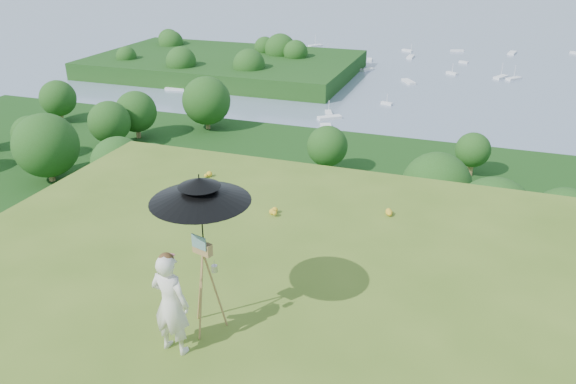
% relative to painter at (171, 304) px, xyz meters
% --- Properties ---
extents(ground, '(14.00, 14.00, 0.00)m').
position_rel_painter_xyz_m(ground, '(1.53, 0.21, -0.75)').
color(ground, '#4E6D1F').
rests_on(ground, ground).
extents(forest_slope, '(140.00, 56.00, 22.00)m').
position_rel_painter_xyz_m(forest_slope, '(1.53, 35.21, -29.75)').
color(forest_slope, '#0F390F').
rests_on(forest_slope, bay_water).
extents(shoreline_tier, '(170.00, 28.00, 8.00)m').
position_rel_painter_xyz_m(shoreline_tier, '(1.53, 75.21, -36.75)').
color(shoreline_tier, '#6B6755').
rests_on(shoreline_tier, bay_water).
extents(bay_water, '(700.00, 700.00, 0.00)m').
position_rel_painter_xyz_m(bay_water, '(1.53, 240.21, -34.75)').
color(bay_water, slate).
rests_on(bay_water, ground).
extents(peninsula, '(90.00, 60.00, 12.00)m').
position_rel_painter_xyz_m(peninsula, '(-73.47, 155.21, -29.75)').
color(peninsula, '#0F390F').
rests_on(peninsula, bay_water).
extents(slope_trees, '(110.00, 50.00, 6.00)m').
position_rel_painter_xyz_m(slope_trees, '(1.53, 35.21, -15.75)').
color(slope_trees, '#214514').
rests_on(slope_trees, forest_slope).
extents(harbor_town, '(110.00, 22.00, 5.00)m').
position_rel_painter_xyz_m(harbor_town, '(1.53, 75.21, -30.25)').
color(harbor_town, silver).
rests_on(harbor_town, shoreline_tier).
extents(moored_boats, '(140.00, 140.00, 0.70)m').
position_rel_painter_xyz_m(moored_boats, '(-10.97, 161.21, -34.40)').
color(moored_boats, white).
rests_on(moored_boats, bay_water).
extents(wildflowers, '(10.00, 10.50, 0.12)m').
position_rel_painter_xyz_m(wildflowers, '(1.53, 0.46, -0.69)').
color(wildflowers, gold).
rests_on(wildflowers, ground).
extents(painter, '(0.58, 0.41, 1.50)m').
position_rel_painter_xyz_m(painter, '(0.00, 0.00, 0.00)').
color(painter, silver).
rests_on(painter, ground).
extents(field_easel, '(0.73, 0.73, 1.54)m').
position_rel_painter_xyz_m(field_easel, '(0.21, 0.57, 0.02)').
color(field_easel, olive).
rests_on(field_easel, ground).
extents(sun_umbrella, '(1.59, 1.59, 1.13)m').
position_rel_painter_xyz_m(sun_umbrella, '(0.22, 0.60, 1.08)').
color(sun_umbrella, black).
rests_on(sun_umbrella, field_easel).
extents(painter_cap, '(0.21, 0.25, 0.10)m').
position_rel_painter_xyz_m(painter_cap, '(0.00, 0.00, 0.71)').
color(painter_cap, '#CA6E7B').
rests_on(painter_cap, painter).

